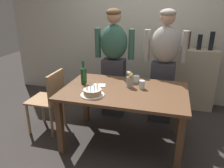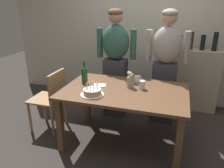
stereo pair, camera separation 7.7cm
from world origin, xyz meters
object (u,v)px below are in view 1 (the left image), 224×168
object	(u,v)px
napkin_stack	(99,85)
wine_bottle	(84,75)
birthday_cake	(92,93)
flower_vase	(130,80)
water_glass_near	(136,79)
dining_chair	(50,97)
water_glass_far	(142,85)
person_woman_cardigan	(164,66)
person_man_bearded	(114,62)

from	to	relation	value
napkin_stack	wine_bottle	bearing A→B (deg)	177.11
birthday_cake	flower_vase	xyz separation A→B (m)	(0.36, 0.36, 0.06)
water_glass_near	dining_chair	xyz separation A→B (m)	(-1.13, -0.29, -0.27)
water_glass_far	wine_bottle	xyz separation A→B (m)	(-0.75, -0.03, 0.07)
napkin_stack	dining_chair	size ratio (longest dim) A/B	0.18
napkin_stack	flower_vase	size ratio (longest dim) A/B	0.78
flower_vase	dining_chair	bearing A→B (deg)	-175.76
person_woman_cardigan	dining_chair	xyz separation A→B (m)	(-1.46, -0.70, -0.36)
water_glass_near	person_woman_cardigan	distance (m)	0.53
birthday_cake	person_man_bearded	size ratio (longest dim) A/B	0.16
napkin_stack	person_woman_cardigan	size ratio (longest dim) A/B	0.10
water_glass_near	flower_vase	bearing A→B (deg)	-102.25
water_glass_near	wine_bottle	xyz separation A→B (m)	(-0.64, -0.26, 0.08)
water_glass_far	dining_chair	distance (m)	1.27
flower_vase	dining_chair	xyz separation A→B (m)	(-1.09, -0.08, -0.32)
napkin_stack	dining_chair	xyz separation A→B (m)	(-0.70, -0.03, -0.23)
birthday_cake	flower_vase	size ratio (longest dim) A/B	1.34
water_glass_far	person_man_bearded	size ratio (longest dim) A/B	0.06
birthday_cake	flower_vase	distance (m)	0.52
water_glass_near	person_man_bearded	world-z (taller)	person_man_bearded
napkin_stack	water_glass_far	bearing A→B (deg)	4.52
birthday_cake	person_woman_cardigan	bearing A→B (deg)	53.40
wine_bottle	dining_chair	world-z (taller)	wine_bottle
napkin_stack	person_man_bearded	size ratio (longest dim) A/B	0.10
birthday_cake	flower_vase	bearing A→B (deg)	45.17
flower_vase	dining_chair	distance (m)	1.14
water_glass_near	wine_bottle	distance (m)	0.70
person_man_bearded	dining_chair	world-z (taller)	person_man_bearded
birthday_cake	person_woman_cardigan	size ratio (longest dim) A/B	0.16
wine_bottle	person_man_bearded	distance (m)	0.70
wine_bottle	person_woman_cardigan	world-z (taller)	person_woman_cardigan
birthday_cake	dining_chair	size ratio (longest dim) A/B	0.31
birthday_cake	water_glass_near	xyz separation A→B (m)	(0.41, 0.58, 0.01)
person_woman_cardigan	flower_vase	bearing A→B (deg)	59.22
water_glass_near	person_man_bearded	xyz separation A→B (m)	(-0.42, 0.41, 0.09)
wine_bottle	flower_vase	xyz separation A→B (m)	(0.60, 0.04, -0.02)
wine_bottle	napkin_stack	world-z (taller)	wine_bottle
water_glass_near	flower_vase	size ratio (longest dim) A/B	0.42
water_glass_far	person_man_bearded	distance (m)	0.83
water_glass_near	person_man_bearded	distance (m)	0.59
water_glass_far	napkin_stack	xyz separation A→B (m)	(-0.54, -0.04, -0.05)
person_man_bearded	water_glass_near	bearing A→B (deg)	135.75
water_glass_near	napkin_stack	size ratio (longest dim) A/B	0.53
water_glass_near	wine_bottle	size ratio (longest dim) A/B	0.27
flower_vase	person_man_bearded	bearing A→B (deg)	121.04
water_glass_far	flower_vase	bearing A→B (deg)	175.85
birthday_cake	flower_vase	world-z (taller)	flower_vase
birthday_cake	water_glass_far	xyz separation A→B (m)	(0.51, 0.35, 0.02)
wine_bottle	flower_vase	size ratio (longest dim) A/B	1.53
flower_vase	water_glass_far	bearing A→B (deg)	-4.15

